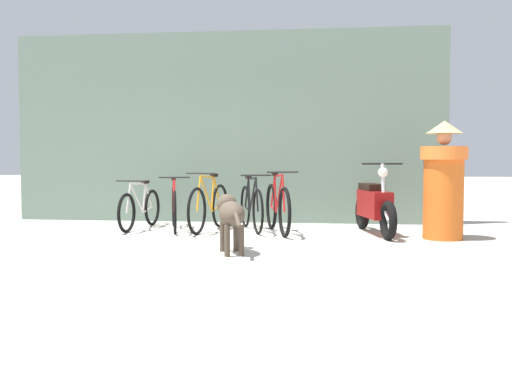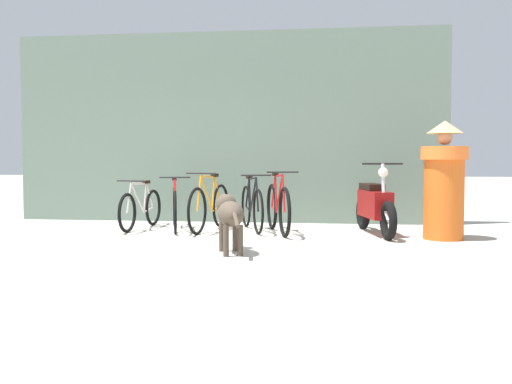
% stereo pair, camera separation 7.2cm
% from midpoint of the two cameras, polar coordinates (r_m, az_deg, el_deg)
% --- Properties ---
extents(ground_plane, '(60.00, 60.00, 0.00)m').
position_cam_midpoint_polar(ground_plane, '(7.55, -6.78, -5.30)').
color(ground_plane, '#B7B2A5').
extents(shop_wall_back, '(7.55, 0.20, 3.30)m').
position_cam_midpoint_polar(shop_wall_back, '(10.54, -2.59, 6.14)').
color(shop_wall_back, slate).
rests_on(shop_wall_back, ground).
extents(bicycle_0, '(0.46, 1.62, 0.79)m').
position_cam_midpoint_polar(bicycle_0, '(9.61, -10.70, -1.56)').
color(bicycle_0, black).
rests_on(bicycle_0, ground).
extents(bicycle_1, '(0.59, 1.68, 0.84)m').
position_cam_midpoint_polar(bicycle_1, '(9.43, -7.53, -1.45)').
color(bicycle_1, black).
rests_on(bicycle_1, ground).
extents(bicycle_2, '(0.46, 1.70, 0.91)m').
position_cam_midpoint_polar(bicycle_2, '(9.21, -4.22, -1.41)').
color(bicycle_2, black).
rests_on(bicycle_2, ground).
extents(bicycle_3, '(0.62, 1.57, 0.88)m').
position_cam_midpoint_polar(bicycle_3, '(9.24, -0.18, -1.44)').
color(bicycle_3, black).
rests_on(bicycle_3, ground).
extents(bicycle_4, '(0.59, 1.67, 0.93)m').
position_cam_midpoint_polar(bicycle_4, '(8.93, 2.33, -1.51)').
color(bicycle_4, black).
rests_on(bicycle_4, ground).
extents(motorcycle, '(0.62, 1.83, 1.05)m').
position_cam_midpoint_polar(motorcycle, '(8.94, 11.47, -1.33)').
color(motorcycle, black).
rests_on(motorcycle, ground).
extents(stray_dog, '(0.52, 1.08, 0.68)m').
position_cam_midpoint_polar(stray_dog, '(7.07, -2.23, -2.07)').
color(stray_dog, '#4C3F33').
rests_on(stray_dog, ground).
extents(person_in_robes, '(0.85, 0.85, 1.63)m').
position_cam_midpoint_polar(person_in_robes, '(8.62, 17.71, 1.05)').
color(person_in_robes, orange).
rests_on(person_in_robes, ground).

